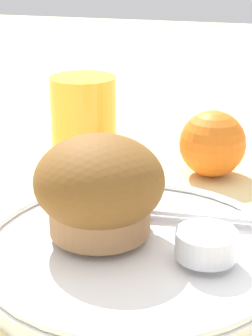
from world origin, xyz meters
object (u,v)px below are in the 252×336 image
object	(u,v)px
butter_knife	(149,208)
muffin	(99,188)
orange_fruit	(213,144)
juice_glass	(84,116)

from	to	relation	value
butter_knife	muffin	bearing A→B (deg)	-125.24
muffin	orange_fruit	world-z (taller)	muffin
butter_knife	orange_fruit	distance (m)	0.15
juice_glass	orange_fruit	bearing A→B (deg)	-8.46
juice_glass	butter_knife	bearing A→B (deg)	-53.59
muffin	juice_glass	bearing A→B (deg)	114.20
muffin	juice_glass	distance (m)	0.23
butter_knife	juice_glass	xyz separation A→B (m)	(-0.12, 0.16, 0.02)
muffin	orange_fruit	distance (m)	0.20
orange_fruit	juice_glass	size ratio (longest dim) A/B	0.77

